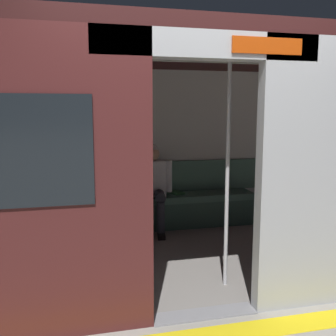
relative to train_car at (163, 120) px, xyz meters
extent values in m
plane|color=gray|center=(-0.05, 1.26, -1.55)|extent=(60.00, 60.00, 0.00)
cube|color=yellow|center=(-0.05, 1.56, -1.54)|extent=(8.00, 0.24, 0.01)
cube|color=#ADAFB5|center=(-0.91, 1.28, -0.44)|extent=(0.86, 0.12, 2.22)
cube|color=black|center=(-0.91, 1.29, -0.17)|extent=(0.47, 0.02, 0.55)
cube|color=black|center=(1.35, 1.34, -0.17)|extent=(1.10, 0.02, 0.76)
cube|color=#ADAFB5|center=(-0.05, 1.26, 0.57)|extent=(1.73, 0.16, 0.20)
cube|color=#BF3F0C|center=(-0.48, 1.35, 0.57)|extent=(0.56, 0.02, 0.12)
cube|color=#351515|center=(-0.05, -0.10, 0.73)|extent=(6.40, 2.87, 0.12)
cube|color=gray|center=(-0.05, -0.10, -1.54)|extent=(6.08, 2.71, 0.01)
cube|color=silver|center=(-0.05, -1.45, -0.44)|extent=(6.08, 0.10, 2.22)
cube|color=#4C7566|center=(-0.05, -1.39, -0.86)|extent=(3.52, 0.06, 0.45)
cube|color=white|center=(-0.05, -0.10, 0.64)|extent=(4.48, 0.16, 0.03)
cube|color=gray|center=(-0.05, 1.26, -1.54)|extent=(0.86, 0.19, 0.01)
cube|color=#4C7566|center=(-0.05, -1.17, -1.13)|extent=(3.06, 0.44, 0.09)
cube|color=#39574C|center=(-0.05, -0.97, -1.36)|extent=(3.06, 0.04, 0.37)
cube|color=silver|center=(-0.10, -1.15, -0.83)|extent=(0.41, 0.27, 0.50)
sphere|color=tan|center=(-0.10, -1.15, -0.49)|extent=(0.21, 0.21, 0.21)
sphere|color=#B2ADA8|center=(-0.10, -1.16, -0.45)|extent=(0.19, 0.19, 0.19)
cylinder|color=silver|center=(-0.33, -1.09, -0.80)|extent=(0.08, 0.08, 0.44)
cylinder|color=silver|center=(0.14, -1.15, -0.80)|extent=(0.08, 0.08, 0.44)
cylinder|color=#2D2D38|center=(-0.16, -0.94, -1.03)|extent=(0.19, 0.42, 0.14)
cylinder|color=#2D2D38|center=(0.02, -0.96, -1.03)|extent=(0.19, 0.42, 0.14)
cylinder|color=#2D2D38|center=(-0.13, -0.74, -1.30)|extent=(0.10, 0.10, 0.42)
cylinder|color=#2D2D38|center=(0.05, -0.77, -1.30)|extent=(0.10, 0.10, 0.42)
cube|color=black|center=(-0.12, -0.69, -1.52)|extent=(0.13, 0.23, 0.06)
cube|color=black|center=(0.05, -0.72, -1.52)|extent=(0.13, 0.23, 0.06)
cube|color=maroon|center=(0.36, -1.19, -1.00)|extent=(0.26, 0.14, 0.17)
cube|color=maroon|center=(0.36, -1.11, -1.01)|extent=(0.02, 0.01, 0.14)
cube|color=#33723F|center=(-0.47, -1.21, -1.07)|extent=(0.21, 0.26, 0.03)
cylinder|color=silver|center=(0.32, 0.90, -0.45)|extent=(0.04, 0.04, 2.20)
cylinder|color=silver|center=(-0.42, 0.78, -0.45)|extent=(0.04, 0.04, 2.20)
camera|label=1|loc=(0.92, 4.04, 0.09)|focal=41.33mm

